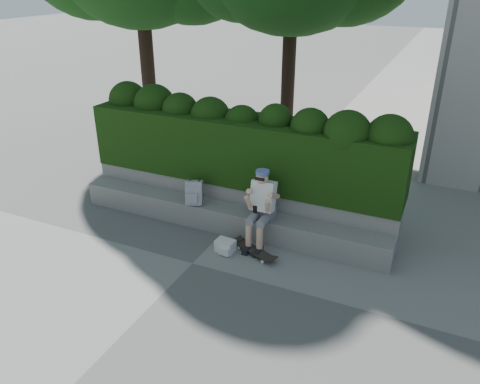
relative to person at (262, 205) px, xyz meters
The scene contains 8 objects.
ground 1.52m from the person, 125.91° to the right, with size 80.00×80.00×0.00m, color slate.
bench_ledge 0.95m from the person, 166.80° to the left, with size 6.00×0.45×0.45m, color gray.
planter_wall 1.08m from the person, 139.69° to the left, with size 6.00×0.50×0.75m, color gray.
hedge 1.32m from the person, 131.28° to the left, with size 6.00×1.00×1.20m, color black.
person is the anchor object (origin of this frame).
skateboard 0.78m from the person, 84.42° to the right, with size 0.84×0.51×0.09m.
backpack_plaid 1.38m from the person, behind, with size 0.31×0.16×0.45m, color #BDBCC2.
backpack_ground 0.94m from the person, 132.12° to the right, with size 0.32×0.23×0.21m, color silver.
Camera 1 is at (3.42, -5.53, 4.33)m, focal length 35.00 mm.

